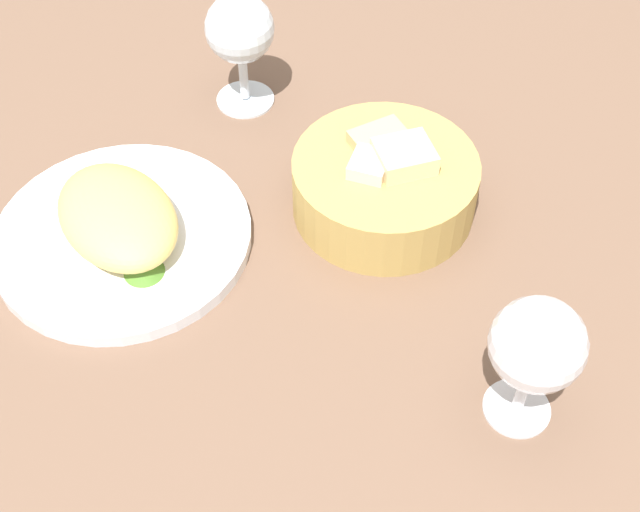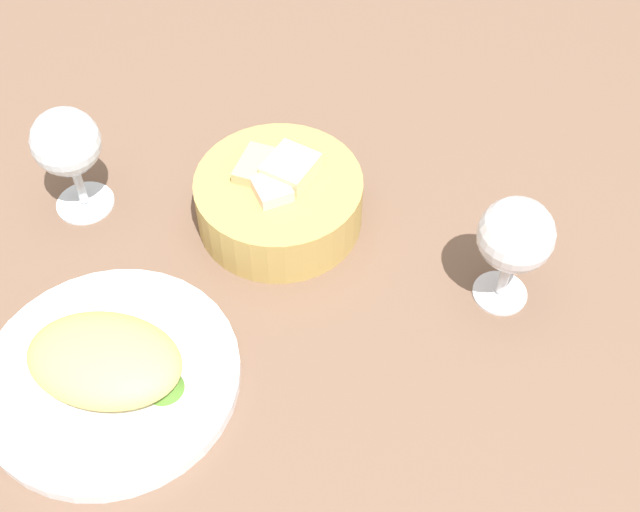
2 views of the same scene
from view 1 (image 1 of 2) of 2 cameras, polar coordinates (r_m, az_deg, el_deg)
name	(u,v)px [view 1 (image 1 of 2)]	position (r cm, az deg, el deg)	size (l,w,h in cm)	color
ground_plane	(266,293)	(81.92, -3.56, -2.45)	(140.00, 140.00, 2.00)	brown
plate	(123,237)	(86.15, -12.76, 1.23)	(24.82, 24.82, 1.40)	silver
omelette	(117,216)	(84.04, -13.10, 2.55)	(14.90, 10.27, 4.45)	#DCBD62
lettuce_garnish	(143,266)	(81.22, -11.50, -0.63)	(3.83, 3.83, 1.78)	#4A7C29
bread_basket	(385,183)	(85.54, 4.26, 4.78)	(18.07, 18.07, 8.19)	tan
wine_glass_near	(537,348)	(68.02, 13.97, -5.86)	(7.51, 7.51, 13.19)	silver
wine_glass_far	(240,33)	(94.76, -5.25, 14.29)	(7.37, 7.37, 13.29)	silver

